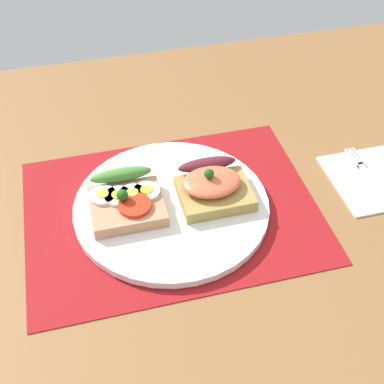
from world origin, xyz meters
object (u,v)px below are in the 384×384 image
sandwich_egg_tomato (126,200)px  napkin (374,178)px  plate (171,206)px  sandwich_salmon (213,186)px  fork (369,176)px

sandwich_egg_tomato → napkin: size_ratio=0.76×
plate → napkin: 31.06cm
sandwich_salmon → napkin: bearing=-3.2°
napkin → plate: bearing=177.7°
napkin → fork: (-0.77, 0.16, 0.46)cm
plate → fork: plate is taller
fork → napkin: bearing=-11.9°
napkin → sandwich_egg_tomato: bearing=177.0°
sandwich_egg_tomato → fork: bearing=-2.8°
plate → sandwich_salmon: (6.05, 0.14, 2.39)cm
sandwich_egg_tomato → plate: bearing=-6.8°
plate → sandwich_egg_tomato: bearing=173.2°
sandwich_egg_tomato → fork: size_ratio=0.70×
plate → napkin: bearing=-2.3°
plate → sandwich_egg_tomato: 6.51cm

